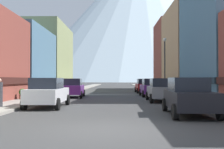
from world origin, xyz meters
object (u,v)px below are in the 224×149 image
car_left_1 (73,88)px  car_right_3 (144,86)px  car_right_0 (189,96)px  car_right_1 (161,90)px  car_right_2 (151,87)px  potted_plant_1 (22,94)px  potted_plant_2 (29,93)px  car_left_0 (48,93)px  streetlamp_right (165,57)px  pedestrian_1 (168,86)px

car_left_1 → car_right_3: same height
car_right_0 → car_right_1: size_ratio=1.01×
car_left_1 → car_right_2: bearing=12.8°
potted_plant_1 → car_right_1: bearing=-0.7°
potted_plant_2 → potted_plant_1: bearing=-90.0°
car_left_0 → car_left_1: 9.42m
car_right_2 → potted_plant_2: bearing=-156.7°
potted_plant_1 → car_right_0: bearing=-37.3°
car_right_3 → streetlamp_right: streetlamp_right is taller
car_left_1 → car_right_0: bearing=-59.4°
potted_plant_1 → car_left_1: bearing=55.3°
car_left_0 → pedestrian_1: pedestrian_1 is taller
car_left_1 → potted_plant_1: 5.64m
car_left_0 → car_right_2: size_ratio=1.00×
car_left_0 → potted_plant_1: size_ratio=5.39×
car_right_1 → pedestrian_1: (2.45, 10.40, 0.04)m
car_right_2 → streetlamp_right: (1.55, 0.93, 3.09)m
potted_plant_1 → streetlamp_right: bearing=30.5°
car_left_1 → car_right_1: bearing=-32.0°
car_right_1 → potted_plant_1: car_right_1 is taller
pedestrian_1 → car_right_0: bearing=-97.5°
car_right_0 → car_right_2: size_ratio=1.01×
car_left_1 → car_right_3: size_ratio=1.01×
pedestrian_1 → streetlamp_right: streetlamp_right is taller
car_left_1 → car_right_2: (7.60, 1.73, 0.00)m
car_right_1 → streetlamp_right: size_ratio=0.76×
car_right_3 → potted_plant_2: car_right_3 is taller
car_right_1 → potted_plant_1: bearing=179.3°
car_right_0 → streetlamp_right: size_ratio=0.76×
car_left_1 → potted_plant_1: size_ratio=5.46×
pedestrian_1 → car_left_1: bearing=-150.7°
car_left_0 → car_right_3: size_ratio=1.00×
pedestrian_1 → potted_plant_2: bearing=-147.1°
car_right_0 → car_right_2: (-0.00, 14.60, 0.00)m
car_left_0 → streetlamp_right: bearing=52.9°
car_right_2 → streetlamp_right: streetlamp_right is taller
car_right_2 → pedestrian_1: pedestrian_1 is taller
car_left_0 → car_right_3: (7.60, 18.57, 0.00)m
car_right_0 → car_right_3: (-0.00, 22.01, 0.00)m
pedestrian_1 → streetlamp_right: size_ratio=0.29×
car_left_1 → potted_plant_1: car_left_1 is taller
potted_plant_2 → pedestrian_1: (13.25, 8.56, 0.42)m
car_right_1 → potted_plant_1: 10.80m
car_left_1 → car_right_0: 14.94m
car_right_0 → potted_plant_1: 13.59m
car_left_1 → car_right_1: same height
streetlamp_right → potted_plant_2: bearing=-155.7°
car_right_1 → car_right_2: bearing=90.0°
car_right_1 → streetlamp_right: streetlamp_right is taller
potted_plant_1 → pedestrian_1: pedestrian_1 is taller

